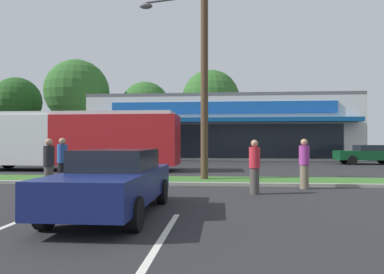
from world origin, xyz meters
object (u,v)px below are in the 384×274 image
(car_2, at_px, (114,181))
(car_4, at_px, (368,154))
(pedestrian_far, at_px, (49,165))
(car_3, at_px, (28,154))
(pedestrian_by_pole, at_px, (304,164))
(utility_pole, at_px, (201,43))
(pedestrian_near_bench, at_px, (255,167))
(city_bus, at_px, (69,139))
(pedestrian_mid, at_px, (62,162))

(car_2, distance_m, car_4, 22.51)
(pedestrian_far, bearing_deg, car_4, 97.01)
(car_3, height_order, pedestrian_by_pole, pedestrian_by_pole)
(utility_pole, distance_m, car_2, 8.37)
(car_3, relative_size, pedestrian_by_pole, 2.72)
(utility_pole, height_order, car_2, utility_pole)
(utility_pole, height_order, pedestrian_far, utility_pole)
(pedestrian_near_bench, bearing_deg, pedestrian_by_pole, 9.30)
(car_4, xyz_separation_m, pedestrian_near_bench, (-9.33, -15.24, 0.12))
(utility_pole, bearing_deg, car_2, -103.27)
(utility_pole, relative_size, car_3, 2.26)
(pedestrian_near_bench, relative_size, pedestrian_by_pole, 0.98)
(utility_pole, height_order, city_bus, utility_pole)
(car_2, bearing_deg, pedestrian_near_bench, 134.18)
(pedestrian_far, bearing_deg, pedestrian_near_bench, 53.26)
(utility_pole, height_order, pedestrian_near_bench, utility_pole)
(car_3, distance_m, pedestrian_by_pole, 20.65)
(car_3, bearing_deg, pedestrian_by_pole, -35.95)
(car_2, relative_size, pedestrian_mid, 2.67)
(car_3, distance_m, pedestrian_near_bench, 20.13)
(car_4, height_order, pedestrian_far, pedestrian_far)
(pedestrian_near_bench, height_order, pedestrian_by_pole, pedestrian_by_pole)
(city_bus, bearing_deg, pedestrian_mid, 112.26)
(car_2, xyz_separation_m, car_4, (12.74, 18.55, -0.03))
(pedestrian_mid, bearing_deg, city_bus, 89.01)
(car_3, bearing_deg, pedestrian_mid, -56.21)
(pedestrian_far, bearing_deg, utility_pole, 88.16)
(car_2, xyz_separation_m, car_3, (-11.50, 16.83, -0.02))
(car_4, height_order, pedestrian_mid, pedestrian_mid)
(pedestrian_near_bench, bearing_deg, car_3, 109.54)
(car_4, xyz_separation_m, pedestrian_mid, (-16.11, -13.86, 0.16))
(car_2, distance_m, pedestrian_near_bench, 4.76)
(car_3, bearing_deg, pedestrian_near_bench, -42.19)
(utility_pole, xyz_separation_m, car_2, (-1.56, -6.63, -4.86))
(car_4, relative_size, pedestrian_by_pole, 2.51)
(pedestrian_mid, bearing_deg, pedestrian_by_pole, -22.88)
(city_bus, relative_size, pedestrian_by_pole, 7.24)
(utility_pole, bearing_deg, car_4, 46.86)
(car_2, relative_size, car_4, 1.09)
(pedestrian_mid, xyz_separation_m, pedestrian_far, (0.19, -1.38, -0.02))
(pedestrian_near_bench, distance_m, pedestrian_far, 6.60)
(car_2, height_order, pedestrian_mid, pedestrian_mid)
(pedestrian_far, bearing_deg, car_2, 7.16)
(city_bus, relative_size, car_4, 2.88)
(pedestrian_near_bench, height_order, pedestrian_far, pedestrian_far)
(car_3, height_order, car_4, car_3)
(utility_pole, relative_size, city_bus, 0.85)
(car_3, distance_m, pedestrian_far, 15.86)
(utility_pole, bearing_deg, pedestrian_mid, -158.60)
(car_2, bearing_deg, car_4, 145.53)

